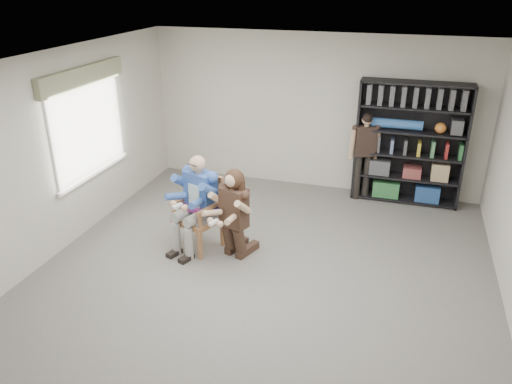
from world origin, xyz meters
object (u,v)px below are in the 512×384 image
(kneeling_woman, at_px, (233,216))
(bookshelf, at_px, (410,144))
(seated_man, at_px, (197,203))
(standing_man, at_px, (364,157))
(armchair, at_px, (198,213))

(kneeling_woman, xyz_separation_m, bookshelf, (2.23, 2.69, 0.40))
(seated_man, relative_size, bookshelf, 0.68)
(kneeling_woman, height_order, standing_man, standing_man)
(seated_man, bearing_deg, bookshelf, 62.18)
(seated_man, height_order, standing_man, standing_man)
(bookshelf, bearing_deg, standing_man, -170.34)
(seated_man, bearing_deg, standing_man, 69.36)
(standing_man, bearing_deg, armchair, -151.84)
(bookshelf, relative_size, standing_man, 1.34)
(bookshelf, bearing_deg, kneeling_woman, -129.68)
(kneeling_woman, bearing_deg, armchair, -171.94)
(armchair, height_order, bookshelf, bookshelf)
(armchair, xyz_separation_m, standing_man, (2.08, 2.45, 0.23))
(bookshelf, bearing_deg, armchair, -137.57)
(kneeling_woman, relative_size, standing_man, 0.83)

